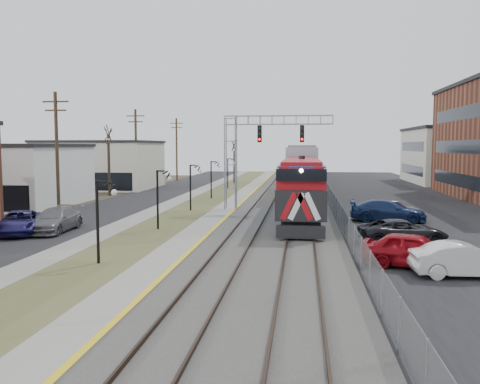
% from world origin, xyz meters
% --- Properties ---
extents(ground, '(160.00, 160.00, 0.00)m').
position_xyz_m(ground, '(0.00, 0.00, 0.00)').
color(ground, '#473D2D').
rests_on(ground, ground).
extents(street_west, '(7.00, 120.00, 0.04)m').
position_xyz_m(street_west, '(-11.50, 35.00, 0.02)').
color(street_west, black).
rests_on(street_west, ground).
extents(sidewalk, '(2.00, 120.00, 0.08)m').
position_xyz_m(sidewalk, '(-7.00, 35.00, 0.04)').
color(sidewalk, gray).
rests_on(sidewalk, ground).
extents(grass_median, '(4.00, 120.00, 0.06)m').
position_xyz_m(grass_median, '(-4.00, 35.00, 0.03)').
color(grass_median, '#49522C').
rests_on(grass_median, ground).
extents(platform, '(2.00, 120.00, 0.24)m').
position_xyz_m(platform, '(-1.00, 35.00, 0.12)').
color(platform, gray).
rests_on(platform, ground).
extents(ballast_bed, '(8.00, 120.00, 0.20)m').
position_xyz_m(ballast_bed, '(4.00, 35.00, 0.10)').
color(ballast_bed, '#595651').
rests_on(ballast_bed, ground).
extents(parking_lot, '(16.00, 120.00, 0.04)m').
position_xyz_m(parking_lot, '(16.00, 35.00, 0.02)').
color(parking_lot, black).
rests_on(parking_lot, ground).
extents(platform_edge, '(0.24, 120.00, 0.01)m').
position_xyz_m(platform_edge, '(-0.12, 35.00, 0.24)').
color(platform_edge, gold).
rests_on(platform_edge, platform).
extents(track_near, '(1.58, 120.00, 0.15)m').
position_xyz_m(track_near, '(2.00, 35.00, 0.28)').
color(track_near, '#2D2119').
rests_on(track_near, ballast_bed).
extents(track_far, '(1.58, 120.00, 0.15)m').
position_xyz_m(track_far, '(5.50, 35.00, 0.28)').
color(track_far, '#2D2119').
rests_on(track_far, ballast_bed).
extents(train, '(3.00, 85.85, 5.33)m').
position_xyz_m(train, '(5.50, 58.65, 2.92)').
color(train, '#124A9A').
rests_on(train, ground).
extents(signal_gantry, '(9.00, 1.07, 8.15)m').
position_xyz_m(signal_gantry, '(1.22, 27.99, 5.59)').
color(signal_gantry, gray).
rests_on(signal_gantry, ground).
extents(lampposts, '(0.14, 62.14, 4.00)m').
position_xyz_m(lampposts, '(-4.00, 18.29, 2.00)').
color(lampposts, black).
rests_on(lampposts, ground).
extents(utility_poles, '(0.28, 80.28, 10.00)m').
position_xyz_m(utility_poles, '(-14.50, 25.00, 5.00)').
color(utility_poles, '#4C3823').
rests_on(utility_poles, ground).
extents(fence, '(0.04, 120.00, 1.60)m').
position_xyz_m(fence, '(8.20, 35.00, 0.80)').
color(fence, gray).
rests_on(fence, ground).
extents(bare_trees, '(12.30, 42.30, 5.95)m').
position_xyz_m(bare_trees, '(-12.66, 38.91, 2.70)').
color(bare_trees, '#382D23').
rests_on(bare_trees, ground).
extents(car_lot_a, '(5.11, 3.30, 1.62)m').
position_xyz_m(car_lot_a, '(10.71, 8.98, 0.81)').
color(car_lot_a, maroon).
rests_on(car_lot_a, ground).
extents(car_lot_b, '(4.53, 1.81, 1.46)m').
position_xyz_m(car_lot_b, '(12.47, 7.57, 0.73)').
color(car_lot_b, silver).
rests_on(car_lot_b, ground).
extents(car_lot_c, '(5.25, 3.02, 1.38)m').
position_xyz_m(car_lot_c, '(11.32, 14.96, 0.69)').
color(car_lot_c, black).
rests_on(car_lot_c, ground).
extents(car_lot_d, '(5.66, 2.73, 1.59)m').
position_xyz_m(car_lot_d, '(11.85, 23.57, 0.80)').
color(car_lot_d, navy).
rests_on(car_lot_d, ground).
extents(car_lot_e, '(5.13, 3.55, 1.62)m').
position_xyz_m(car_lot_e, '(12.25, 24.49, 0.81)').
color(car_lot_e, gray).
rests_on(car_lot_e, ground).
extents(car_street_a, '(4.10, 5.72, 1.45)m').
position_xyz_m(car_street_a, '(-12.25, 15.30, 0.72)').
color(car_street_a, navy).
rests_on(car_street_a, ground).
extents(car_street_b, '(2.34, 5.34, 1.53)m').
position_xyz_m(car_street_b, '(-10.40, 16.33, 0.76)').
color(car_street_b, slate).
rests_on(car_street_b, ground).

